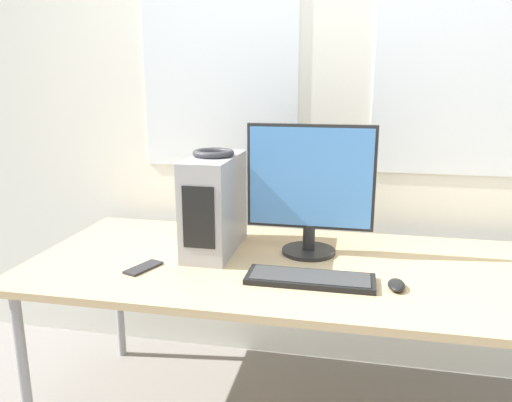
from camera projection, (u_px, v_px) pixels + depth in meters
name	position (u px, v px, depth m)	size (l,w,h in m)	color
wall_back	(335.00, 94.00, 2.32)	(8.00, 0.07, 2.70)	silver
desk	(321.00, 275.00, 1.92)	(2.28, 0.91, 0.73)	tan
pc_tower	(215.00, 204.00, 2.04)	(0.18, 0.42, 0.39)	#9E9EA3
headphones	(214.00, 153.00, 1.99)	(0.17, 0.17, 0.03)	#333338
monitor_main	(310.00, 187.00, 1.98)	(0.51, 0.22, 0.53)	black
keyboard	(310.00, 279.00, 1.76)	(0.45, 0.15, 0.02)	black
mouse	(396.00, 285.00, 1.70)	(0.06, 0.10, 0.03)	black
cell_phone	(143.00, 268.00, 1.88)	(0.11, 0.17, 0.01)	#232328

